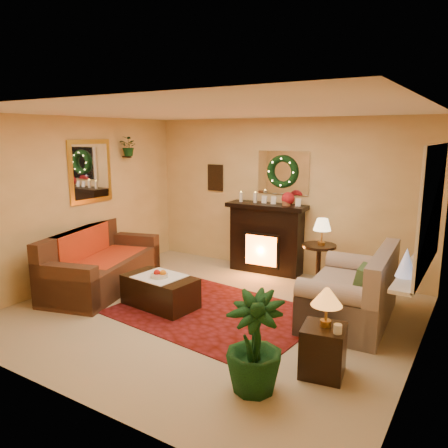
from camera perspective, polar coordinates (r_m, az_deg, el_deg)
The scene contains 31 objects.
floor at distance 5.90m, azimuth -1.82°, elevation -11.59°, with size 5.00×5.00×0.00m, color beige.
ceiling at distance 5.44m, azimuth -2.00°, elevation 14.50°, with size 5.00×5.00×0.00m, color white.
wall_back at distance 7.48m, azimuth 7.70°, elevation 3.61°, with size 5.00×5.00×0.00m, color #EFD88C.
wall_front at distance 3.91m, azimuth -20.56°, elevation -4.35°, with size 5.00×5.00×0.00m, color #EFD88C.
wall_left at distance 7.20m, azimuth -18.74°, elevation 2.79°, with size 4.50×4.50×0.00m, color #EFD88C.
wall_right at distance 4.66m, azimuth 24.65°, elevation -2.17°, with size 4.50×4.50×0.00m, color #EFD88C.
area_rug at distance 5.90m, azimuth -1.16°, elevation -11.53°, with size 2.53×1.90×0.01m, color maroon.
sofa at distance 6.96m, azimuth -15.53°, elevation -4.64°, with size 0.93×2.11×0.91m, color #432C16.
red_throw at distance 7.10m, azimuth -15.22°, elevation -4.10°, with size 0.80×1.31×0.02m, color red.
fireplace at distance 7.51m, azimuth 5.60°, elevation -2.14°, with size 1.22×0.39×1.12m, color black.
poinsettia at distance 7.22m, azimuth 8.36°, elevation 3.31°, with size 0.21×0.21×0.21m, color #AE171E.
mantel_candle_a at distance 7.55m, azimuth 2.24°, elevation 3.48°, with size 0.06×0.06×0.18m, color beige.
mantel_candle_b at distance 7.47m, azimuth 4.10°, elevation 3.36°, with size 0.07×0.07×0.20m, color #F0EBBD.
mantel_mirror at distance 7.42m, azimuth 7.72°, elevation 6.65°, with size 0.92×0.02×0.72m, color white.
wreath at distance 7.38m, azimuth 7.59°, elevation 6.79°, with size 0.55×0.55×0.11m, color #194719.
wall_art at distance 8.07m, azimuth -1.13°, elevation 6.08°, with size 0.32×0.03×0.48m, color #381E11.
gold_mirror at distance 7.33m, azimuth -17.06°, elevation 6.59°, with size 0.03×0.84×1.00m, color gold.
hanging_plant at distance 7.73m, azimuth -12.25°, elevation 8.70°, with size 0.33×0.28×0.36m, color #194719.
loveseat at distance 5.81m, azimuth 16.12°, elevation -8.03°, with size 0.94×1.62×0.94m, color gray.
window_frame at distance 5.15m, azimuth 25.51°, elevation 1.82°, with size 0.03×1.86×1.36m, color white.
window_glass at distance 5.15m, azimuth 25.35°, elevation 1.84°, with size 0.02×1.70×1.22m, color black.
window_sill at distance 5.31m, azimuth 23.75°, elevation -5.31°, with size 0.22×1.86×0.04m, color white.
mini_tree at distance 4.85m, azimuth 22.70°, elevation -4.68°, with size 0.20×0.20×0.30m, color silver.
sill_plant at distance 5.97m, azimuth 24.72°, elevation -1.46°, with size 0.27×0.22×0.50m, color #183613.
side_table_round at distance 6.93m, azimuth 12.20°, elevation -5.46°, with size 0.52×0.52×0.68m, color black.
lamp_cream at distance 6.77m, azimuth 12.67°, elevation -1.02°, with size 0.27×0.27×0.41m, color #FFDF99.
end_table_square at distance 4.54m, azimuth 12.82°, elevation -15.61°, with size 0.41×0.41×0.50m, color #432613.
lamp_tiffany at distance 4.37m, azimuth 13.26°, elevation -9.90°, with size 0.30×0.30×0.45m, color #FF9E2D.
coffee_table at distance 6.12m, azimuth -8.34°, elevation -8.76°, with size 1.01×0.56×0.43m, color #3B160F.
fruit_bowl at distance 6.00m, azimuth -8.44°, elevation -6.75°, with size 0.24×0.24×0.05m, color beige.
floor_palm at distance 4.11m, azimuth 3.97°, elevation -15.51°, with size 1.59×1.59×2.83m, color #1A3B17.
Camera 1 is at (3.01, -4.52, 2.32)m, focal length 35.00 mm.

